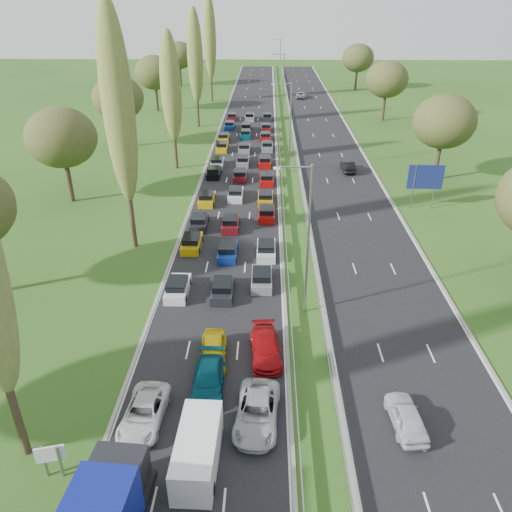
{
  "coord_description": "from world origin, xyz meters",
  "views": [
    {
      "loc": [
        1.44,
        10.2,
        22.29
      ],
      "look_at": [
        0.53,
        49.44,
        1.5
      ],
      "focal_mm": 35.0,
      "sensor_mm": 36.0,
      "label": 1
    }
  ],
  "objects_px": {
    "direction_sign": "(425,179)",
    "near_car_2": "(144,413)",
    "white_van_rear": "(198,447)",
    "info_sign": "(51,457)"
  },
  "relations": [
    {
      "from": "direction_sign",
      "to": "near_car_2",
      "type": "bearing_deg",
      "value": -126.83
    },
    {
      "from": "near_car_2",
      "to": "white_van_rear",
      "type": "relative_size",
      "value": 0.92
    },
    {
      "from": "near_car_2",
      "to": "direction_sign",
      "type": "relative_size",
      "value": 0.95
    },
    {
      "from": "near_car_2",
      "to": "direction_sign",
      "type": "distance_m",
      "value": 41.72
    },
    {
      "from": "white_van_rear",
      "to": "direction_sign",
      "type": "distance_m",
      "value": 42.0
    },
    {
      "from": "white_van_rear",
      "to": "info_sign",
      "type": "height_order",
      "value": "white_van_rear"
    },
    {
      "from": "white_van_rear",
      "to": "direction_sign",
      "type": "relative_size",
      "value": 1.02
    },
    {
      "from": "near_car_2",
      "to": "info_sign",
      "type": "height_order",
      "value": "info_sign"
    },
    {
      "from": "white_van_rear",
      "to": "direction_sign",
      "type": "bearing_deg",
      "value": 60.85
    },
    {
      "from": "info_sign",
      "to": "white_van_rear",
      "type": "bearing_deg",
      "value": 8.08
    }
  ]
}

